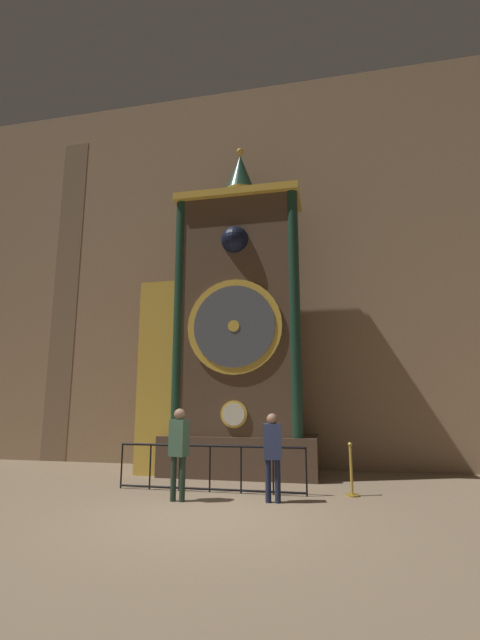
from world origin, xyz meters
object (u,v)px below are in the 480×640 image
Objects in this scene: visitor_near at (179,444)px; stanchion_post at (352,478)px; visitor_far at (272,448)px; clock_tower at (229,333)px.

stanchion_post is (3.26, 1.15, -0.70)m from visitor_near.
visitor_far is 1.84m from stanchion_post.
visitor_far is 1.57× the size of stanchion_post.
clock_tower reaches higher than visitor_near.
visitor_near is 1.81m from visitor_far.
clock_tower is 4.17m from visitor_far.
clock_tower is 5.35× the size of visitor_near.
clock_tower is 4.87m from stanchion_post.
clock_tower is 4.04m from visitor_near.
clock_tower is 5.64× the size of visitor_far.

